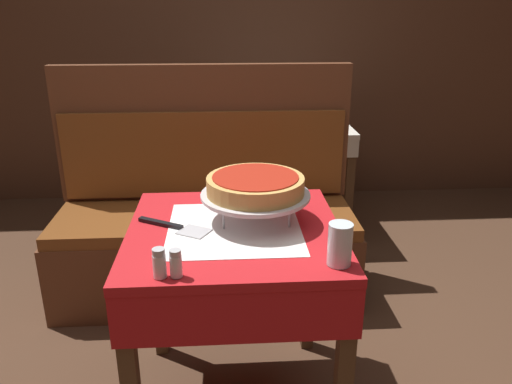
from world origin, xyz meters
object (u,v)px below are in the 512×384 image
(pizza_server, at_px, (175,227))
(pepper_shaker, at_px, (176,263))
(dining_table_front, at_px, (235,259))
(deep_dish_pizza, at_px, (255,185))
(water_glass_near, at_px, (340,244))
(salt_shaker, at_px, (159,263))
(pizza_pan_stand, at_px, (255,196))
(dining_table_rear, at_px, (281,134))
(booth_bench, at_px, (206,233))
(condiment_caddy, at_px, (280,117))

(pizza_server, height_order, pepper_shaker, pepper_shaker)
(dining_table_front, xyz_separation_m, deep_dish_pizza, (0.07, 0.06, 0.25))
(water_glass_near, xyz_separation_m, salt_shaker, (-0.50, -0.04, -0.02))
(water_glass_near, height_order, salt_shaker, water_glass_near)
(dining_table_front, relative_size, pizza_pan_stand, 1.97)
(water_glass_near, bearing_deg, deep_dish_pizza, 124.05)
(pizza_server, distance_m, salt_shaker, 0.32)
(dining_table_front, relative_size, deep_dish_pizza, 2.23)
(dining_table_rear, bearing_deg, salt_shaker, -105.87)
(dining_table_front, height_order, pepper_shaker, pepper_shaker)
(booth_bench, relative_size, deep_dish_pizza, 4.57)
(pizza_pan_stand, bearing_deg, deep_dish_pizza, 56.31)
(pepper_shaker, bearing_deg, water_glass_near, 5.07)
(pizza_pan_stand, height_order, water_glass_near, water_glass_near)
(pizza_pan_stand, distance_m, deep_dish_pizza, 0.04)
(pepper_shaker, bearing_deg, dining_table_front, 61.68)
(deep_dish_pizza, xyz_separation_m, water_glass_near, (0.22, -0.32, -0.07))
(pizza_pan_stand, relative_size, condiment_caddy, 2.24)
(condiment_caddy, bearing_deg, water_glass_near, -90.82)
(pizza_pan_stand, bearing_deg, water_glass_near, -55.95)
(pizza_pan_stand, xyz_separation_m, condiment_caddy, (0.24, 1.46, -0.04))
(water_glass_near, distance_m, condiment_caddy, 1.78)
(pizza_pan_stand, height_order, pepper_shaker, pizza_pan_stand)
(pizza_pan_stand, relative_size, pepper_shaker, 4.63)
(water_glass_near, bearing_deg, dining_table_front, 137.75)
(salt_shaker, bearing_deg, dining_table_front, 55.68)
(pizza_server, bearing_deg, dining_table_front, -3.48)
(deep_dish_pizza, relative_size, condiment_caddy, 1.99)
(pizza_pan_stand, distance_m, pizza_server, 0.29)
(pizza_pan_stand, relative_size, deep_dish_pizza, 1.13)
(booth_bench, distance_m, deep_dish_pizza, 0.95)
(water_glass_near, bearing_deg, pepper_shaker, -174.93)
(dining_table_front, height_order, pizza_server, pizza_server)
(pizza_pan_stand, relative_size, pizza_server, 1.45)
(dining_table_front, relative_size, salt_shaker, 8.62)
(deep_dish_pizza, height_order, salt_shaker, deep_dish_pizza)
(dining_table_front, distance_m, water_glass_near, 0.43)
(booth_bench, height_order, pepper_shaker, booth_bench)
(dining_table_front, height_order, dining_table_rear, dining_table_front)
(deep_dish_pizza, height_order, condiment_caddy, condiment_caddy)
(dining_table_front, xyz_separation_m, dining_table_rear, (0.34, 1.62, 0.02))
(dining_table_rear, bearing_deg, pizza_server, -108.44)
(dining_table_front, height_order, water_glass_near, water_glass_near)
(condiment_caddy, bearing_deg, salt_shaker, -106.01)
(pizza_pan_stand, distance_m, pepper_shaker, 0.43)
(dining_table_front, bearing_deg, water_glass_near, -42.25)
(booth_bench, height_order, condiment_caddy, booth_bench)
(dining_table_rear, distance_m, pizza_pan_stand, 1.60)
(deep_dish_pizza, bearing_deg, dining_table_front, -142.12)
(water_glass_near, xyz_separation_m, pepper_shaker, (-0.45, -0.04, -0.02))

